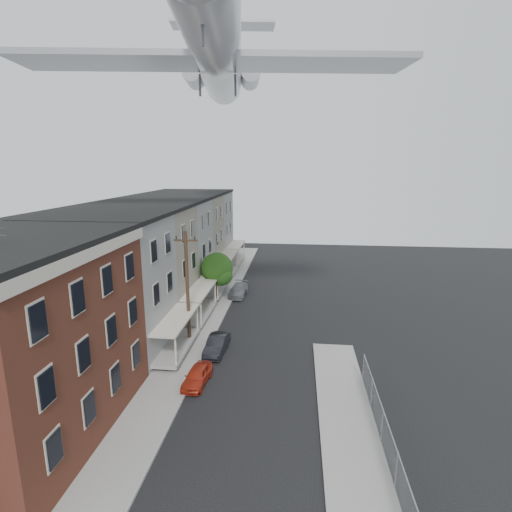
{
  "coord_description": "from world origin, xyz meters",
  "views": [
    {
      "loc": [
        2.57,
        -10.08,
        13.68
      ],
      "look_at": [
        0.47,
        9.76,
        9.14
      ],
      "focal_mm": 28.0,
      "sensor_mm": 36.0,
      "label": 1
    }
  ],
  "objects_px": {
    "utility_pole": "(187,288)",
    "car_mid": "(217,345)",
    "car_far": "(238,290)",
    "street_tree": "(218,270)",
    "airplane": "(217,53)",
    "car_near": "(197,376)"
  },
  "relations": [
    {
      "from": "utility_pole",
      "to": "car_mid",
      "type": "bearing_deg",
      "value": -22.64
    },
    {
      "from": "car_mid",
      "to": "car_far",
      "type": "bearing_deg",
      "value": 94.43
    },
    {
      "from": "street_tree",
      "to": "car_mid",
      "type": "height_order",
      "value": "street_tree"
    },
    {
      "from": "airplane",
      "to": "utility_pole",
      "type": "bearing_deg",
      "value": -142.6
    },
    {
      "from": "car_near",
      "to": "car_far",
      "type": "relative_size",
      "value": 0.79
    },
    {
      "from": "street_tree",
      "to": "utility_pole",
      "type": "bearing_deg",
      "value": -91.89
    },
    {
      "from": "utility_pole",
      "to": "street_tree",
      "type": "relative_size",
      "value": 1.73
    },
    {
      "from": "utility_pole",
      "to": "car_mid",
      "type": "relative_size",
      "value": 2.39
    },
    {
      "from": "street_tree",
      "to": "car_mid",
      "type": "distance_m",
      "value": 11.45
    },
    {
      "from": "car_near",
      "to": "airplane",
      "type": "xyz_separation_m",
      "value": [
        0.26,
        7.22,
        20.78
      ]
    },
    {
      "from": "street_tree",
      "to": "airplane",
      "type": "distance_m",
      "value": 19.78
    },
    {
      "from": "utility_pole",
      "to": "car_near",
      "type": "distance_m",
      "value": 7.14
    },
    {
      "from": "car_near",
      "to": "airplane",
      "type": "bearing_deg",
      "value": 92.64
    },
    {
      "from": "car_far",
      "to": "airplane",
      "type": "height_order",
      "value": "airplane"
    },
    {
      "from": "street_tree",
      "to": "airplane",
      "type": "xyz_separation_m",
      "value": [
        1.94,
        -8.19,
        17.9
      ]
    },
    {
      "from": "utility_pole",
      "to": "car_mid",
      "type": "height_order",
      "value": "utility_pole"
    },
    {
      "from": "utility_pole",
      "to": "car_mid",
      "type": "distance_m",
      "value": 4.8
    },
    {
      "from": "car_near",
      "to": "car_mid",
      "type": "xyz_separation_m",
      "value": [
        0.36,
        4.5,
        0.05
      ]
    },
    {
      "from": "utility_pole",
      "to": "street_tree",
      "type": "bearing_deg",
      "value": 88.11
    },
    {
      "from": "street_tree",
      "to": "car_near",
      "type": "relative_size",
      "value": 1.57
    },
    {
      "from": "street_tree",
      "to": "car_near",
      "type": "bearing_deg",
      "value": -83.8
    },
    {
      "from": "utility_pole",
      "to": "car_mid",
      "type": "xyz_separation_m",
      "value": [
        2.36,
        -0.99,
        -4.06
      ]
    }
  ]
}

